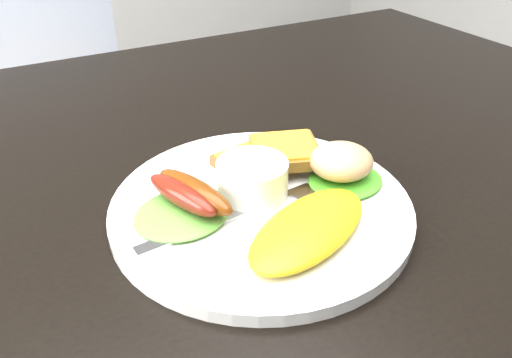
# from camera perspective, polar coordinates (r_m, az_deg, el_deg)

# --- Properties ---
(dining_table) EXTENTS (1.20, 0.80, 0.04)m
(dining_table) POSITION_cam_1_polar(r_m,az_deg,el_deg) (0.64, -1.69, 3.50)
(dining_table) COLOR black
(dining_table) RESTS_ON ground
(dining_chair) EXTENTS (0.46, 0.46, 0.05)m
(dining_chair) POSITION_cam_1_polar(r_m,az_deg,el_deg) (1.40, -21.08, 5.30)
(dining_chair) COLOR tan
(dining_chair) RESTS_ON ground
(person) EXTENTS (0.57, 0.48, 1.34)m
(person) POSITION_cam_1_polar(r_m,az_deg,el_deg) (1.18, 3.41, 14.33)
(person) COLOR navy
(person) RESTS_ON ground
(plate) EXTENTS (0.29, 0.29, 0.01)m
(plate) POSITION_cam_1_polar(r_m,az_deg,el_deg) (0.48, 0.57, -3.15)
(plate) COLOR white
(plate) RESTS_ON dining_table
(lettuce_left) EXTENTS (0.10, 0.09, 0.01)m
(lettuce_left) POSITION_cam_1_polar(r_m,az_deg,el_deg) (0.46, -8.47, -3.95)
(lettuce_left) COLOR #4C842D
(lettuce_left) RESTS_ON plate
(lettuce_right) EXTENTS (0.09, 0.08, 0.01)m
(lettuce_right) POSITION_cam_1_polar(r_m,az_deg,el_deg) (0.51, 10.15, -0.11)
(lettuce_right) COLOR green
(lettuce_right) RESTS_ON plate
(omelette) EXTENTS (0.16, 0.12, 0.02)m
(omelette) POSITION_cam_1_polar(r_m,az_deg,el_deg) (0.43, 6.04, -5.62)
(omelette) COLOR yellow
(omelette) RESTS_ON plate
(sausage_a) EXTENTS (0.05, 0.09, 0.02)m
(sausage_a) POSITION_cam_1_polar(r_m,az_deg,el_deg) (0.46, -8.48, -1.78)
(sausage_a) COLOR maroon
(sausage_a) RESTS_ON lettuce_left
(sausage_b) EXTENTS (0.05, 0.10, 0.02)m
(sausage_b) POSITION_cam_1_polar(r_m,az_deg,el_deg) (0.46, -7.05, -1.42)
(sausage_b) COLOR #68320E
(sausage_b) RESTS_ON lettuce_left
(ramekin) EXTENTS (0.08, 0.08, 0.04)m
(ramekin) POSITION_cam_1_polar(r_m,az_deg,el_deg) (0.48, -0.42, -0.18)
(ramekin) COLOR white
(ramekin) RESTS_ON plate
(toast_a) EXTENTS (0.08, 0.08, 0.01)m
(toast_a) POSITION_cam_1_polar(r_m,az_deg,el_deg) (0.53, -0.36, 1.88)
(toast_a) COLOR brown
(toast_a) RESTS_ON plate
(toast_b) EXTENTS (0.09, 0.09, 0.01)m
(toast_b) POSITION_cam_1_polar(r_m,az_deg,el_deg) (0.53, 3.44, 3.17)
(toast_b) COLOR olive
(toast_b) RESTS_ON toast_a
(potato_salad) EXTENTS (0.08, 0.08, 0.03)m
(potato_salad) POSITION_cam_1_polar(r_m,az_deg,el_deg) (0.51, 9.71, 2.01)
(potato_salad) COLOR beige
(potato_salad) RESTS_ON lettuce_right
(fork) EXTENTS (0.16, 0.03, 0.00)m
(fork) POSITION_cam_1_polar(r_m,az_deg,el_deg) (0.45, -4.37, -4.79)
(fork) COLOR #ADAFB7
(fork) RESTS_ON plate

